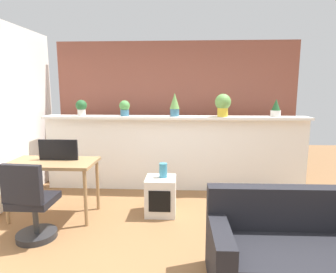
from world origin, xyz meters
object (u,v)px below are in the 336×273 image
(desk, at_px, (53,168))
(side_cube_shelf, at_px, (161,196))
(potted_plant_0, at_px, (81,107))
(vase_on_shelf, at_px, (163,170))
(potted_plant_4, at_px, (276,108))
(potted_plant_2, at_px, (174,104))
(potted_plant_3, at_px, (223,104))
(tv_monitor, at_px, (58,150))
(office_chair, at_px, (32,208))
(couch, at_px, (301,255))
(potted_plant_1, at_px, (125,108))

(desk, xyz_separation_m, side_cube_shelf, (1.39, 0.15, -0.42))
(potted_plant_0, relative_size, vase_on_shelf, 1.36)
(potted_plant_4, bearing_deg, vase_on_shelf, -151.44)
(potted_plant_0, height_order, vase_on_shelf, potted_plant_0)
(potted_plant_2, bearing_deg, potted_plant_3, -1.79)
(potted_plant_0, xyz_separation_m, tv_monitor, (0.03, -1.00, -0.49))
(potted_plant_4, bearing_deg, side_cube_shelf, -150.95)
(office_chair, bearing_deg, potted_plant_2, 49.08)
(vase_on_shelf, relative_size, couch, 0.12)
(potted_plant_3, bearing_deg, office_chair, -142.99)
(potted_plant_4, bearing_deg, tv_monitor, -161.26)
(office_chair, distance_m, vase_on_shelf, 1.63)
(desk, xyz_separation_m, tv_monitor, (0.05, 0.08, 0.22))
(potted_plant_4, relative_size, vase_on_shelf, 1.47)
(potted_plant_2, xyz_separation_m, potted_plant_3, (0.77, -0.02, 0.01))
(potted_plant_2, height_order, potted_plant_4, potted_plant_2)
(potted_plant_3, relative_size, tv_monitor, 0.71)
(potted_plant_4, xyz_separation_m, side_cube_shelf, (-1.75, -0.97, -1.11))
(office_chair, bearing_deg, potted_plant_4, 29.51)
(potted_plant_0, bearing_deg, side_cube_shelf, -34.31)
(tv_monitor, xyz_separation_m, side_cube_shelf, (1.34, 0.07, -0.63))
(side_cube_shelf, relative_size, couch, 0.32)
(tv_monitor, xyz_separation_m, office_chair, (-0.02, -0.71, -0.50))
(potted_plant_2, relative_size, vase_on_shelf, 1.95)
(potted_plant_1, distance_m, potted_plant_3, 1.58)
(vase_on_shelf, bearing_deg, potted_plant_0, 147.38)
(potted_plant_2, bearing_deg, tv_monitor, -145.40)
(couch, bearing_deg, potted_plant_1, 129.95)
(potted_plant_0, distance_m, potted_plant_3, 2.28)
(side_cube_shelf, bearing_deg, potted_plant_1, 124.33)
(potted_plant_0, bearing_deg, couch, -40.90)
(vase_on_shelf, distance_m, couch, 1.94)
(potted_plant_1, relative_size, potted_plant_4, 0.90)
(potted_plant_3, height_order, office_chair, potted_plant_3)
(potted_plant_3, distance_m, potted_plant_4, 0.84)
(potted_plant_4, bearing_deg, potted_plant_2, -179.15)
(potted_plant_3, height_order, side_cube_shelf, potted_plant_3)
(potted_plant_3, bearing_deg, potted_plant_1, 178.50)
(desk, bearing_deg, potted_plant_1, 57.08)
(potted_plant_1, bearing_deg, potted_plant_4, 0.15)
(potted_plant_2, relative_size, couch, 0.24)
(potted_plant_0, bearing_deg, vase_on_shelf, -32.62)
(potted_plant_4, relative_size, side_cube_shelf, 0.56)
(potted_plant_0, relative_size, potted_plant_1, 1.03)
(potted_plant_2, bearing_deg, office_chair, -130.92)
(potted_plant_0, bearing_deg, potted_plant_3, -0.08)
(potted_plant_1, bearing_deg, office_chair, -111.66)
(potted_plant_1, bearing_deg, potted_plant_2, -1.22)
(office_chair, bearing_deg, side_cube_shelf, 30.09)
(potted_plant_1, bearing_deg, desk, -122.92)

